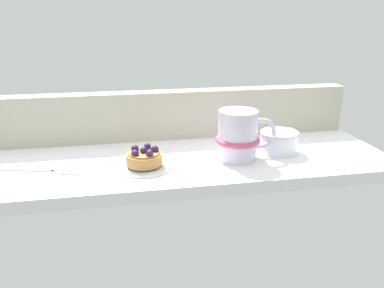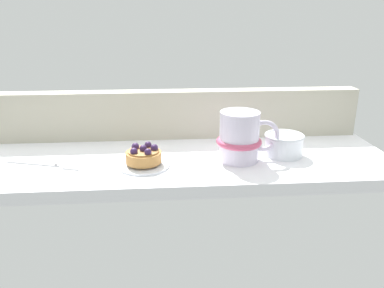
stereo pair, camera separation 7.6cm
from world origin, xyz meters
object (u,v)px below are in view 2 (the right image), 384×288
(coffee_mug, at_px, (240,137))
(dessert_fork, at_px, (45,164))
(raspberry_tart, at_px, (144,155))
(sugar_bowl, at_px, (284,144))
(dessert_plate, at_px, (144,164))

(coffee_mug, height_order, dessert_fork, coffee_mug)
(raspberry_tart, bearing_deg, dessert_fork, 174.49)
(coffee_mug, height_order, sugar_bowl, coffee_mug)
(sugar_bowl, bearing_deg, coffee_mug, -167.98)
(dessert_plate, bearing_deg, coffee_mug, 4.81)
(raspberry_tart, distance_m, dessert_fork, 0.20)
(dessert_fork, distance_m, sugar_bowl, 0.49)
(coffee_mug, bearing_deg, raspberry_tart, -175.26)
(dessert_plate, relative_size, raspberry_tart, 1.47)
(dessert_plate, distance_m, dessert_fork, 0.20)
(dessert_plate, bearing_deg, raspberry_tart, 66.85)
(dessert_fork, bearing_deg, coffee_mug, -0.41)
(coffee_mug, distance_m, sugar_bowl, 0.10)
(dessert_plate, distance_m, raspberry_tart, 0.02)
(raspberry_tart, distance_m, coffee_mug, 0.20)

